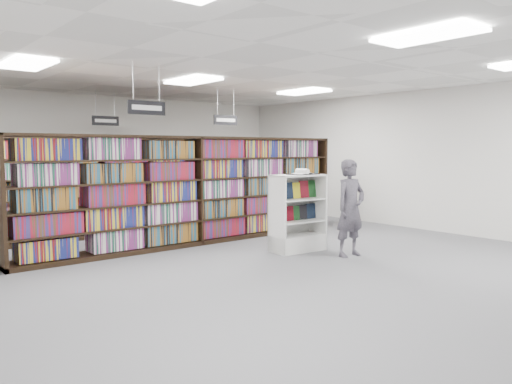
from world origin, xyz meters
TOP-DOWN VIEW (x-y plane):
  - floor at (0.00, 0.00)m, footprint 12.00×12.00m
  - ceiling at (0.00, 0.00)m, footprint 10.00×12.00m
  - wall_back at (0.00, 6.00)m, footprint 10.00×0.10m
  - wall_right at (5.00, 0.00)m, footprint 0.10×12.00m
  - bookshelf_row_near at (0.00, 2.00)m, footprint 7.00×0.60m
  - bookshelf_row_mid at (0.00, 4.00)m, footprint 7.00×0.60m
  - bookshelf_row_far at (0.00, 5.70)m, footprint 7.00×0.60m
  - aisle_sign_left at (-1.50, 1.00)m, footprint 0.65×0.02m
  - aisle_sign_right at (1.50, 3.00)m, footprint 0.65×0.02m
  - aisle_sign_center at (-0.50, 5.00)m, footprint 0.65×0.02m
  - troffer_front_center at (0.00, -3.00)m, footprint 0.60×1.20m
  - troffer_back_left at (-3.00, 2.00)m, footprint 0.60×1.20m
  - troffer_back_center at (0.00, 2.00)m, footprint 0.60×1.20m
  - troffer_back_right at (3.00, 2.00)m, footprint 0.60×1.20m
  - endcap_display at (1.07, 0.23)m, footprint 1.03×0.58m
  - open_book at (1.16, 0.16)m, footprint 0.56×0.34m
  - shopper at (1.46, -0.70)m, footprint 0.64×0.44m

SIDE VIEW (x-z plane):
  - floor at x=0.00m, z-range 0.00..0.00m
  - endcap_display at x=1.07m, z-range -0.22..1.17m
  - shopper at x=1.46m, z-range 0.00..1.68m
  - bookshelf_row_near at x=0.00m, z-range 0.00..2.10m
  - bookshelf_row_mid at x=0.00m, z-range 0.00..2.10m
  - bookshelf_row_far at x=0.00m, z-range 0.00..2.10m
  - open_book at x=1.16m, z-range 1.37..1.49m
  - wall_back at x=0.00m, z-range 0.00..3.20m
  - wall_right at x=5.00m, z-range 0.00..3.20m
  - aisle_sign_left at x=-1.50m, z-range 2.13..2.93m
  - aisle_sign_right at x=1.50m, z-range 2.13..2.93m
  - aisle_sign_center at x=-0.50m, z-range 2.13..2.93m
  - troffer_front_center at x=0.00m, z-range 3.14..3.18m
  - troffer_back_left at x=-3.00m, z-range 3.14..3.18m
  - troffer_back_center at x=0.00m, z-range 3.14..3.18m
  - troffer_back_right at x=3.00m, z-range 3.14..3.18m
  - ceiling at x=0.00m, z-range 3.15..3.25m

